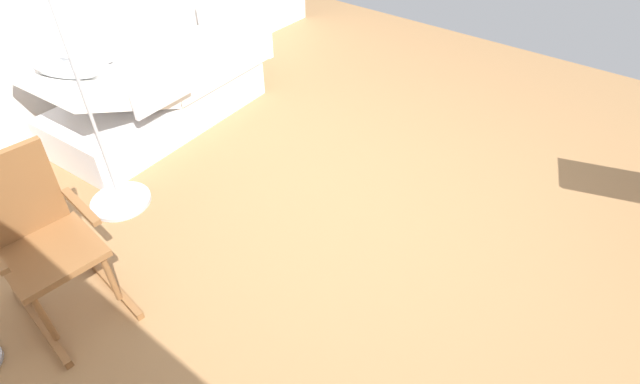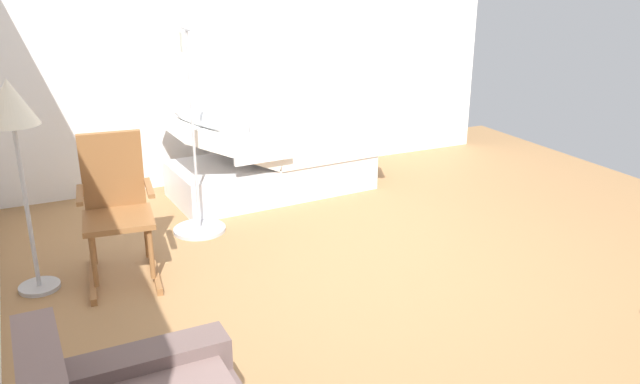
{
  "view_description": "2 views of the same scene",
  "coord_description": "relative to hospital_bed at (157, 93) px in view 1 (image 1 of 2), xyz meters",
  "views": [
    {
      "loc": [
        -1.36,
        2.32,
        2.44
      ],
      "look_at": [
        -0.05,
        0.63,
        0.62
      ],
      "focal_mm": 27.25,
      "sensor_mm": 36.0,
      "label": 1
    },
    {
      "loc": [
        -3.52,
        2.32,
        2.17
      ],
      "look_at": [
        0.03,
        0.64,
        0.77
      ],
      "focal_mm": 36.36,
      "sensor_mm": 36.0,
      "label": 2
    }
  ],
  "objects": [
    {
      "name": "ground_plane",
      "position": [
        -2.19,
        -0.14,
        -0.3
      ],
      "size": [
        7.04,
        7.04,
        0.0
      ],
      "primitive_type": "plane",
      "color": "#9E7247"
    },
    {
      "name": "iv_pole",
      "position": [
        -0.67,
        0.93,
        -0.05
      ],
      "size": [
        0.44,
        0.44,
        1.69
      ],
      "color": "#B2B5BA",
      "rests_on": "ground"
    },
    {
      "name": "hospital_bed",
      "position": [
        0.0,
        0.0,
        0.0
      ],
      "size": [
        1.11,
        2.15,
        0.99
      ],
      "color": "silver",
      "rests_on": "ground"
    },
    {
      "name": "rocking_chair",
      "position": [
        -1.2,
        1.65,
        0.2
      ],
      "size": [
        0.81,
        0.55,
        1.05
      ],
      "color": "brown",
      "rests_on": "ground"
    }
  ]
}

